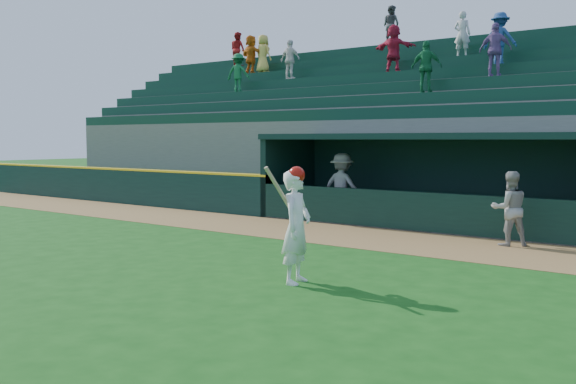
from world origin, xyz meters
The scene contains 9 objects.
ground centered at (0.00, 0.00, 0.00)m, with size 120.00×120.00×0.00m, color #164D13.
warning_track centered at (0.00, 4.90, 0.01)m, with size 40.00×3.00×0.01m, color olive.
field_wall_left centered at (-12.25, 6.55, 0.60)m, with size 15.50×0.30×1.20m, color black.
wall_stripe_left centered at (-12.25, 6.55, 1.23)m, with size 15.50×0.32×0.06m, color yellow.
dugout_player_front centered at (2.86, 5.75, 0.81)m, with size 0.79×0.61×1.62m, color #999994.
dugout_player_inside centered at (-2.56, 7.52, 0.95)m, with size 1.23×0.71×1.90m, color #AAAAA5.
dugout centered at (0.00, 8.00, 1.36)m, with size 9.40×2.80×2.46m.
stands centered at (-0.04, 12.57, 2.41)m, with size 34.50×6.25×7.48m.
batter_at_plate centered at (1.35, 0.06, 0.94)m, with size 0.61×0.83×1.89m.
Camera 1 is at (7.41, -8.09, 2.30)m, focal length 40.00 mm.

